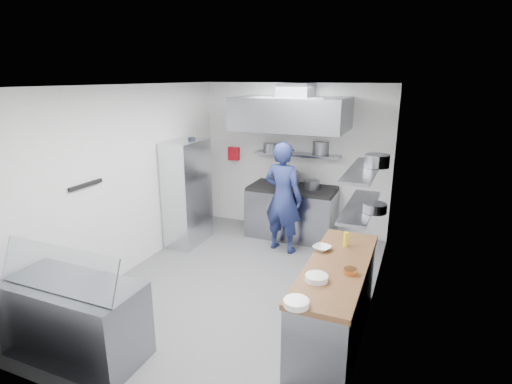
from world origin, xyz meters
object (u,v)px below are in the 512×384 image
at_px(gas_range, 292,213).
at_px(chef, 283,198).
at_px(display_case, 75,319).
at_px(wire_rack, 187,193).

xyz_separation_m(gas_range, chef, (0.05, -0.67, 0.50)).
height_order(chef, display_case, chef).
bearing_deg(chef, wire_rack, 22.40).
bearing_deg(display_case, gas_range, 74.98).
relative_size(gas_range, display_case, 1.07).
relative_size(wire_rack, display_case, 1.23).
xyz_separation_m(gas_range, wire_rack, (-1.63, -0.99, 0.48)).
distance_m(gas_range, chef, 0.84).
xyz_separation_m(wire_rack, display_case, (0.53, -3.11, -0.50)).
relative_size(chef, display_case, 1.26).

